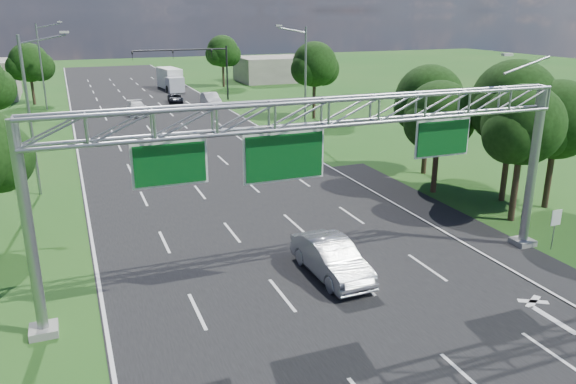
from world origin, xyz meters
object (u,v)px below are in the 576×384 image
sign_gantry (326,127)px  box_truck (171,79)px  regulatory_sign (556,221)px  traffic_signal (200,61)px  silver_sedan (331,258)px

sign_gantry → box_truck: (5.45, 65.92, -5.41)m
regulatory_sign → box_truck: (-6.62, 66.94, -0.03)m
regulatory_sign → traffic_signal: traffic_signal is taller
regulatory_sign → traffic_signal: (-4.92, 54.02, 3.66)m
sign_gantry → traffic_signal: (7.15, 53.00, -1.72)m
regulatory_sign → sign_gantry: bearing=175.2°
sign_gantry → silver_sedan: bearing=36.6°
traffic_signal → box_truck: 13.54m
silver_sedan → sign_gantry: bearing=-145.6°
sign_gantry → traffic_signal: bearing=82.3°
regulatory_sign → box_truck: 67.26m
traffic_signal → silver_sedan: (-6.56, -52.57, -4.32)m
sign_gantry → regulatory_sign: bearing=-4.8°
regulatory_sign → silver_sedan: size_ratio=0.41×
traffic_signal → silver_sedan: size_ratio=2.38×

